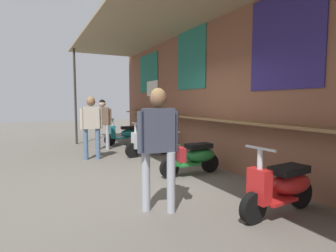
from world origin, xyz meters
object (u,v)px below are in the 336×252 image
at_px(shopper_with_handbag, 159,137).
at_px(shopper_passing, 103,119).
at_px(scooter_red, 283,186).
at_px(scooter_green, 194,156).
at_px(scooter_silver, 151,142).
at_px(shopper_browsing, 91,121).
at_px(scooter_teal, 126,134).

xyz_separation_m(shopper_with_handbag, shopper_passing, (-5.27, 0.47, -0.07)).
bearing_deg(scooter_red, scooter_green, -93.79).
relative_size(scooter_silver, shopper_browsing, 0.84).
relative_size(scooter_teal, scooter_green, 1.00).
bearing_deg(scooter_green, scooter_red, 90.17).
distance_m(scooter_green, shopper_passing, 4.04).
height_order(scooter_red, shopper_browsing, shopper_browsing).
bearing_deg(shopper_with_handbag, scooter_red, -110.69).
bearing_deg(shopper_passing, shopper_with_handbag, -166.49).
distance_m(scooter_green, scooter_red, 2.25).
height_order(scooter_green, shopper_passing, shopper_passing).
bearing_deg(scooter_silver, scooter_teal, -93.95).
bearing_deg(shopper_passing, scooter_green, -146.97).
bearing_deg(scooter_red, shopper_passing, -84.58).
distance_m(shopper_with_handbag, shopper_passing, 5.29).
distance_m(scooter_red, shopper_browsing, 5.05).
bearing_deg(scooter_teal, shopper_passing, 38.50).
xyz_separation_m(shopper_browsing, shopper_passing, (-1.37, 0.62, -0.05)).
xyz_separation_m(scooter_teal, shopper_passing, (0.68, -0.99, 0.60)).
bearing_deg(scooter_silver, scooter_red, 86.05).
xyz_separation_m(scooter_silver, shopper_with_handbag, (3.65, -1.47, 0.67)).
distance_m(scooter_green, shopper_browsing, 3.04).
xyz_separation_m(scooter_red, shopper_passing, (-6.11, -0.99, 0.60)).
relative_size(scooter_silver, scooter_red, 1.00).
bearing_deg(scooter_red, shopper_with_handbag, -33.79).
relative_size(scooter_teal, shopper_browsing, 0.84).
relative_size(scooter_green, scooter_red, 1.00).
bearing_deg(shopper_browsing, scooter_silver, -91.55).
xyz_separation_m(scooter_green, shopper_browsing, (-2.50, -1.61, 0.65)).
height_order(scooter_teal, scooter_green, same).
distance_m(scooter_teal, shopper_with_handbag, 6.16).
bearing_deg(shopper_with_handbag, shopper_browsing, 11.50).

